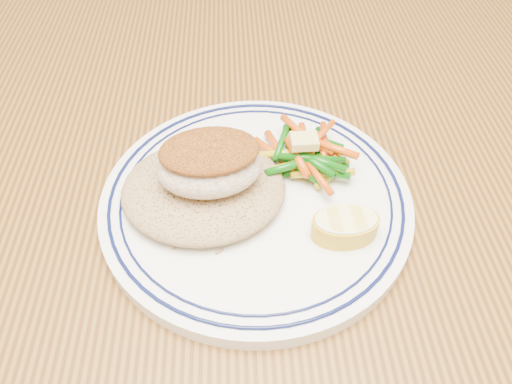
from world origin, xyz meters
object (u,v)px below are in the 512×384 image
at_px(lemon_wedge, 345,225).
at_px(vegetable_pile, 309,155).
at_px(rice_pilaf, 203,186).
at_px(plate, 256,200).
at_px(fish_fillet, 209,163).
at_px(dining_table, 218,235).

bearing_deg(lemon_wedge, vegetable_pile, 103.38).
bearing_deg(vegetable_pile, rice_pilaf, -160.00).
relative_size(rice_pilaf, vegetable_pile, 1.43).
bearing_deg(plate, rice_pilaf, 179.00).
relative_size(plate, fish_fillet, 2.98).
distance_m(vegetable_pile, lemon_wedge, 0.09).
relative_size(rice_pilaf, fish_fillet, 1.55).
relative_size(fish_fillet, vegetable_pile, 0.93).
bearing_deg(vegetable_pile, dining_table, 175.52).
height_order(fish_fillet, lemon_wedge, fish_fillet).
height_order(dining_table, rice_pilaf, rice_pilaf).
distance_m(plate, lemon_wedge, 0.09).
bearing_deg(fish_fillet, plate, 1.41).
bearing_deg(fish_fillet, vegetable_pile, 22.45).
distance_m(fish_fillet, vegetable_pile, 0.10).
height_order(rice_pilaf, fish_fillet, fish_fillet).
xyz_separation_m(plate, lemon_wedge, (0.07, -0.05, 0.02)).
bearing_deg(lemon_wedge, rice_pilaf, 157.57).
xyz_separation_m(fish_fillet, vegetable_pile, (0.09, 0.04, -0.03)).
bearing_deg(dining_table, plate, -46.71).
height_order(rice_pilaf, vegetable_pile, same).
bearing_deg(vegetable_pile, lemon_wedge, -76.62).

